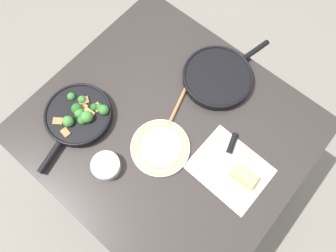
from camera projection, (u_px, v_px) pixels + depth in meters
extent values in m
plane|color=slate|center=(168.00, 168.00, 1.96)|extent=(14.00, 14.00, 0.00)
cube|color=#2D2826|center=(168.00, 129.00, 1.24)|extent=(1.08, 0.99, 0.03)
cylinder|color=#BCBCC1|center=(287.00, 150.00, 1.61)|extent=(0.05, 0.05, 0.74)
cylinder|color=#BCBCC1|center=(154.00, 51.00, 1.83)|extent=(0.05, 0.05, 0.74)
cylinder|color=#BCBCC1|center=(48.00, 156.00, 1.60)|extent=(0.05, 0.05, 0.74)
cylinder|color=black|center=(79.00, 115.00, 1.23)|extent=(0.27, 0.27, 0.04)
torus|color=black|center=(78.00, 113.00, 1.21)|extent=(0.28, 0.28, 0.01)
cylinder|color=black|center=(50.00, 158.00, 1.16)|extent=(0.05, 0.14, 0.02)
cylinder|color=#357027|center=(89.00, 119.00, 1.22)|extent=(0.02, 0.02, 0.03)
sphere|color=#428438|center=(87.00, 117.00, 1.19)|extent=(0.05, 0.05, 0.05)
cylinder|color=#205218|center=(96.00, 109.00, 1.24)|extent=(0.01, 0.01, 0.02)
sphere|color=#286023|center=(94.00, 107.00, 1.22)|extent=(0.03, 0.03, 0.03)
cylinder|color=#2C6823|center=(105.00, 112.00, 1.23)|extent=(0.01, 0.01, 0.02)
sphere|color=#387A33|center=(104.00, 110.00, 1.20)|extent=(0.04, 0.04, 0.04)
cylinder|color=#245B1C|center=(101.00, 109.00, 1.24)|extent=(0.01, 0.01, 0.02)
sphere|color=#2D6B28|center=(100.00, 107.00, 1.22)|extent=(0.03, 0.03, 0.03)
cylinder|color=#245B1C|center=(84.00, 122.00, 1.22)|extent=(0.01, 0.01, 0.02)
sphere|color=#2D6B28|center=(82.00, 120.00, 1.19)|extent=(0.04, 0.04, 0.04)
cylinder|color=#2C6823|center=(73.00, 99.00, 1.25)|extent=(0.01, 0.01, 0.02)
sphere|color=#387A33|center=(71.00, 97.00, 1.23)|extent=(0.03, 0.03, 0.03)
cylinder|color=#2C6823|center=(84.00, 102.00, 1.25)|extent=(0.01, 0.01, 0.02)
sphere|color=#387A33|center=(82.00, 100.00, 1.23)|extent=(0.03, 0.03, 0.03)
cylinder|color=#357027|center=(70.00, 124.00, 1.21)|extent=(0.02, 0.02, 0.02)
sphere|color=#428438|center=(68.00, 121.00, 1.19)|extent=(0.04, 0.04, 0.04)
cylinder|color=#205218|center=(79.00, 111.00, 1.23)|extent=(0.02, 0.02, 0.03)
sphere|color=#286023|center=(77.00, 109.00, 1.20)|extent=(0.05, 0.05, 0.05)
cylinder|color=#357027|center=(81.00, 115.00, 1.22)|extent=(0.01, 0.01, 0.02)
sphere|color=#428438|center=(79.00, 113.00, 1.20)|extent=(0.04, 0.04, 0.04)
cube|color=olive|center=(85.00, 102.00, 1.24)|extent=(0.05, 0.05, 0.03)
cube|color=#AD7F4C|center=(84.00, 109.00, 1.23)|extent=(0.03, 0.04, 0.03)
cube|color=#9E703D|center=(98.00, 108.00, 1.23)|extent=(0.04, 0.04, 0.03)
cube|color=#9E703D|center=(66.00, 133.00, 1.19)|extent=(0.04, 0.03, 0.03)
cube|color=#AD7F4C|center=(89.00, 115.00, 1.22)|extent=(0.05, 0.04, 0.04)
cube|color=#9E703D|center=(59.00, 122.00, 1.21)|extent=(0.05, 0.05, 0.03)
cylinder|color=black|center=(217.00, 78.00, 1.29)|extent=(0.30, 0.30, 0.04)
torus|color=black|center=(218.00, 76.00, 1.27)|extent=(0.30, 0.30, 0.01)
cylinder|color=black|center=(255.00, 50.00, 1.33)|extent=(0.05, 0.15, 0.02)
cylinder|color=#E5CC60|center=(217.00, 78.00, 1.29)|extent=(0.24, 0.24, 0.02)
cylinder|color=#996B42|center=(177.00, 107.00, 1.25)|extent=(0.10, 0.28, 0.02)
ellipsoid|color=#996B42|center=(192.00, 75.00, 1.30)|extent=(0.06, 0.07, 0.02)
cube|color=beige|center=(230.00, 169.00, 1.17)|extent=(0.29, 0.24, 0.00)
cube|color=silver|center=(222.00, 171.00, 1.16)|extent=(0.07, 0.16, 0.01)
cylinder|color=black|center=(232.00, 143.00, 1.19)|extent=(0.05, 0.09, 0.02)
cube|color=#EACC66|center=(244.00, 176.00, 1.14)|extent=(0.10, 0.06, 0.04)
cylinder|color=white|center=(160.00, 148.00, 1.19)|extent=(0.24, 0.24, 0.01)
torus|color=gold|center=(160.00, 147.00, 1.19)|extent=(0.23, 0.23, 0.01)
cylinder|color=white|center=(160.00, 147.00, 1.18)|extent=(0.19, 0.19, 0.01)
torus|color=gold|center=(160.00, 146.00, 1.18)|extent=(0.19, 0.19, 0.01)
cylinder|color=#B7B7BC|center=(106.00, 166.00, 1.15)|extent=(0.11, 0.11, 0.04)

